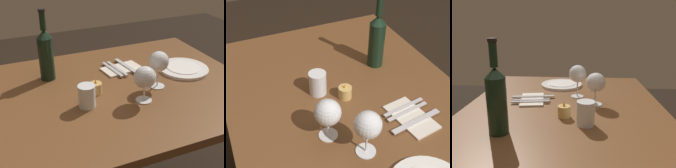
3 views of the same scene
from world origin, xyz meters
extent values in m
cube|color=brown|center=(0.00, 0.00, 0.72)|extent=(1.30, 0.90, 0.04)
cylinder|color=#50311A|center=(0.58, 0.38, 0.35)|extent=(0.06, 0.06, 0.70)
cylinder|color=white|center=(0.11, -0.14, 0.74)|extent=(0.07, 0.07, 0.00)
cylinder|color=white|center=(0.11, -0.14, 0.78)|extent=(0.01, 0.01, 0.07)
sphere|color=white|center=(0.11, -0.14, 0.85)|extent=(0.09, 0.09, 0.09)
cylinder|color=beige|center=(0.11, -0.14, 0.84)|extent=(0.07, 0.07, 0.03)
cylinder|color=white|center=(0.22, -0.06, 0.74)|extent=(0.07, 0.07, 0.00)
cylinder|color=white|center=(0.22, -0.06, 0.78)|extent=(0.01, 0.01, 0.08)
sphere|color=white|center=(0.22, -0.06, 0.86)|extent=(0.09, 0.09, 0.09)
cylinder|color=beige|center=(0.22, -0.06, 0.85)|extent=(0.07, 0.07, 0.02)
cylinder|color=black|center=(-0.20, 0.21, 0.84)|extent=(0.07, 0.07, 0.20)
cone|color=black|center=(-0.20, 0.21, 0.96)|extent=(0.07, 0.07, 0.03)
cylinder|color=black|center=(-0.20, 0.21, 1.01)|extent=(0.03, 0.03, 0.08)
cylinder|color=black|center=(-0.20, 0.21, 1.06)|extent=(0.03, 0.03, 0.01)
cylinder|color=white|center=(-0.12, -0.09, 0.79)|extent=(0.07, 0.07, 0.09)
cylinder|color=silver|center=(-0.12, -0.09, 0.76)|extent=(0.06, 0.06, 0.04)
cylinder|color=#DBB266|center=(-0.05, -0.01, 0.76)|extent=(0.05, 0.05, 0.05)
cylinder|color=white|center=(-0.05, -0.01, 0.76)|extent=(0.04, 0.04, 0.03)
cone|color=#F99E2D|center=(-0.05, -0.01, 0.80)|extent=(0.01, 0.01, 0.02)
cylinder|color=white|center=(0.42, 0.04, 0.75)|extent=(0.24, 0.24, 0.01)
cylinder|color=white|center=(0.42, 0.04, 0.76)|extent=(0.16, 0.16, 0.00)
cube|color=silver|center=(0.15, 0.16, 0.74)|extent=(0.20, 0.14, 0.01)
cube|color=silver|center=(0.12, 0.16, 0.75)|extent=(0.04, 0.18, 0.00)
cube|color=silver|center=(0.10, 0.16, 0.75)|extent=(0.04, 0.18, 0.00)
cube|color=silver|center=(0.18, 0.16, 0.75)|extent=(0.05, 0.21, 0.00)
camera|label=1|loc=(-0.44, -1.10, 1.40)|focal=50.25mm
camera|label=2|loc=(0.78, -0.40, 1.52)|focal=49.71mm
camera|label=3|loc=(-0.94, -0.07, 1.12)|focal=37.91mm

